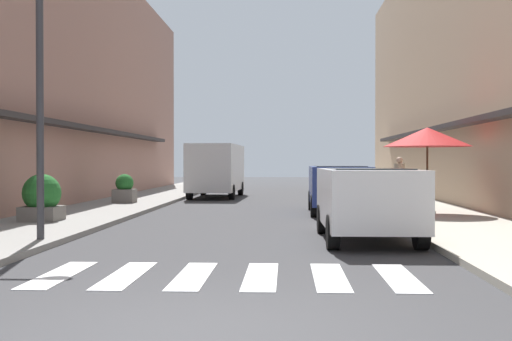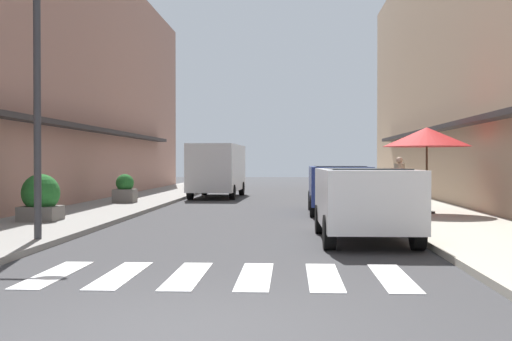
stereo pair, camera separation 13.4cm
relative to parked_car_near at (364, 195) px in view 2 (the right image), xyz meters
The scene contains 13 objects.
ground_plane 9.24m from the parked_car_near, 105.43° to the left, with size 87.54×87.54×0.00m, color #38383A.
sidewalk_left 11.63m from the parked_car_near, 130.18° to the left, with size 3.09×55.71×0.12m, color gray.
sidewalk_right 9.28m from the parked_car_near, 73.69° to the left, with size 3.09×55.71×0.12m, color #ADA899.
building_row_left 15.71m from the parked_car_near, 139.47° to the left, with size 5.50×37.81×10.10m.
crosswalk 4.84m from the parked_car_near, 120.96° to the right, with size 5.20×2.20×0.01m.
parked_car_near is the anchor object (origin of this frame).
parked_car_mid 6.82m from the parked_car_near, 90.00° to the left, with size 1.85×4.16×1.47m.
delivery_van 16.17m from the parked_car_near, 107.06° to the left, with size 2.15×5.46×2.37m.
street_lamp 6.59m from the parked_car_near, behind, with size 1.19×0.28×4.95m.
cafe_umbrella 6.19m from the parked_car_near, 66.47° to the left, with size 2.50×2.50×2.46m.
planter_midblock 8.22m from the parked_car_near, 160.40° to the left, with size 0.95×0.95×1.17m.
planter_far 12.31m from the parked_car_near, 127.27° to the left, with size 0.75×0.75×1.03m.
pedestrian_walking_near 8.16m from the parked_car_near, 75.53° to the left, with size 0.34×0.34×1.63m.
Camera 2 is at (0.96, -5.85, 1.60)m, focal length 44.77 mm.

